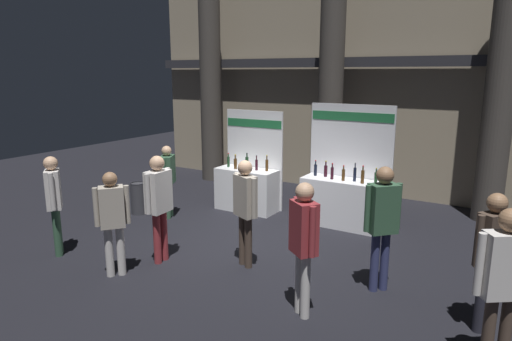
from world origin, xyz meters
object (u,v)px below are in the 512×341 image
visitor_1 (112,215)px  visitor_5 (382,217)px  exhibitor_booth_1 (344,197)px  visitor_2 (245,204)px  visitor_0 (304,237)px  visitor_3 (491,251)px  visitor_4 (54,197)px  exhibitor_booth_0 (248,185)px  visitor_6 (159,198)px  trash_bin (139,198)px  visitor_7 (504,276)px  visitor_8 (168,175)px

visitor_1 → visitor_5: size_ratio=0.90×
exhibitor_booth_1 → visitor_2: 2.83m
visitor_0 → visitor_5: (0.66, 1.19, 0.05)m
visitor_3 → visitor_4: 6.66m
exhibitor_booth_0 → exhibitor_booth_1: bearing=2.7°
visitor_5 → visitor_6: size_ratio=1.02×
visitor_0 → visitor_6: size_ratio=0.99×
trash_bin → visitor_7: (7.22, -1.98, 0.74)m
visitor_1 → visitor_3: (5.05, 1.28, 0.05)m
visitor_3 → visitor_8: visitor_3 is taller
visitor_3 → visitor_1: bearing=140.6°
visitor_3 → visitor_5: (-1.40, 0.36, 0.08)m
exhibitor_booth_0 → visitor_3: bearing=-27.6°
visitor_0 → visitor_2: visitor_0 is taller
visitor_0 → visitor_3: (2.06, 0.83, -0.04)m
visitor_1 → visitor_5: (3.65, 1.65, 0.13)m
visitor_0 → visitor_4: 4.50m
exhibitor_booth_1 → visitor_5: exhibitor_booth_1 is taller
visitor_2 → exhibitor_booth_0: bearing=146.0°
visitor_5 → visitor_7: 1.97m
exhibitor_booth_1 → visitor_6: size_ratio=1.38×
visitor_0 → visitor_7: bearing=37.3°
exhibitor_booth_1 → visitor_8: size_ratio=1.57×
exhibitor_booth_1 → visitor_2: (-0.66, -2.72, 0.44)m
visitor_1 → visitor_5: bearing=-25.8°
visitor_3 → visitor_5: visitor_5 is taller
visitor_2 → visitor_4: (-3.03, -1.30, -0.02)m
exhibitor_booth_0 → visitor_8: bearing=-130.8°
exhibitor_booth_0 → trash_bin: size_ratio=3.17×
visitor_2 → visitor_8: (-2.78, 1.24, -0.10)m
exhibitor_booth_1 → visitor_1: 4.64m
visitor_3 → visitor_6: (-4.82, -0.52, 0.06)m
visitor_0 → visitor_1: size_ratio=1.08×
visitor_3 → exhibitor_booth_0: bearing=98.7°
visitor_1 → visitor_6: visitor_6 is taller
visitor_0 → trash_bin: bearing=-164.5°
visitor_2 → visitor_4: bearing=-132.3°
visitor_2 → visitor_3: visitor_2 is taller
visitor_1 → visitor_6: 0.80m
exhibitor_booth_0 → visitor_0: 4.68m
visitor_4 → visitor_3: bearing=-130.0°
visitor_1 → visitor_2: bearing=-8.8°
visitor_2 → visitor_1: bearing=-114.3°
visitor_5 → visitor_8: visitor_5 is taller
visitor_4 → visitor_5: visitor_5 is taller
exhibitor_booth_0 → visitor_1: bearing=-89.1°
visitor_0 → visitor_6: (-2.75, 0.31, 0.03)m
visitor_8 → visitor_2: bearing=39.4°
visitor_3 → visitor_4: bearing=137.0°
visitor_1 → trash_bin: bearing=79.2°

